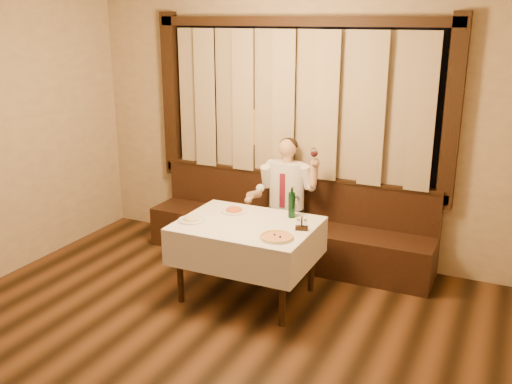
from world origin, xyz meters
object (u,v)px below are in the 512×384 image
at_px(dining_table, 247,233).
at_px(pasta_cream, 191,217).
at_px(banquette, 287,231).
at_px(cruet_caddy, 302,226).
at_px(pizza, 277,237).
at_px(green_bottle, 292,204).
at_px(pasta_red, 234,208).
at_px(seated_man, 285,191).

height_order(dining_table, pasta_cream, pasta_cream).
xyz_separation_m(banquette, cruet_caddy, (0.53, -0.98, 0.49)).
distance_m(banquette, pizza, 1.41).
relative_size(pizza, green_bottle, 1.02).
relative_size(dining_table, cruet_caddy, 10.37).
relative_size(pizza, cruet_caddy, 2.52).
height_order(pasta_cream, green_bottle, green_bottle).
height_order(banquette, green_bottle, green_bottle).
xyz_separation_m(pizza, pasta_red, (-0.66, 0.47, 0.02)).
bearing_deg(pizza, banquette, 107.80).
xyz_separation_m(banquette, pasta_red, (-0.25, -0.80, 0.48)).
distance_m(dining_table, pizza, 0.49).
bearing_deg(pasta_red, dining_table, -41.85).
bearing_deg(green_bottle, pizza, -81.28).
xyz_separation_m(pizza, green_bottle, (-0.09, 0.56, 0.12)).
xyz_separation_m(pasta_cream, cruet_caddy, (1.02, 0.21, 0.01)).
bearing_deg(pasta_red, seated_man, 71.00).
height_order(pizza, pasta_cream, pasta_cream).
distance_m(dining_table, cruet_caddy, 0.55).
xyz_separation_m(dining_table, pizza, (0.41, -0.25, 0.12)).
bearing_deg(pasta_red, pizza, -35.55).
distance_m(pizza, green_bottle, 0.58).
relative_size(banquette, dining_table, 2.52).
xyz_separation_m(dining_table, green_bottle, (0.32, 0.32, 0.23)).
bearing_deg(pasta_cream, cruet_caddy, 11.81).
relative_size(banquette, pasta_red, 12.29).
bearing_deg(dining_table, cruet_caddy, 4.19).
bearing_deg(pizza, cruet_caddy, 66.77).
distance_m(banquette, dining_table, 1.08).
bearing_deg(cruet_caddy, banquette, 102.32).
bearing_deg(banquette, green_bottle, -65.55).
bearing_deg(cruet_caddy, pasta_cream, 175.84).
height_order(banquette, pasta_cream, banquette).
bearing_deg(banquette, seated_man, -93.02).
bearing_deg(seated_man, cruet_caddy, -59.18).
bearing_deg(pizza, dining_table, 148.88).
bearing_deg(pizza, seated_man, 109.25).
distance_m(pasta_red, green_bottle, 0.59).
height_order(pizza, green_bottle, green_bottle).
bearing_deg(dining_table, pizza, -31.12).
bearing_deg(banquette, pizza, -72.20).
distance_m(banquette, pasta_cream, 1.38).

